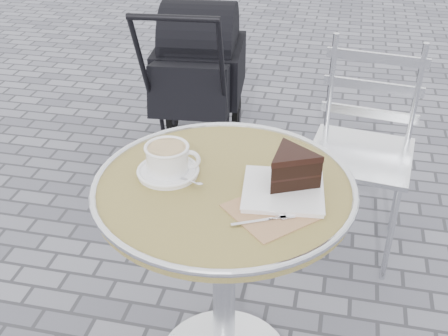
% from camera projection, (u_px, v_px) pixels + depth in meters
% --- Properties ---
extents(cafe_table, '(0.72, 0.72, 0.74)m').
position_uv_depth(cafe_table, '(224.00, 232.00, 1.60)').
color(cafe_table, silver).
rests_on(cafe_table, ground).
extents(cappuccino_set, '(0.19, 0.17, 0.09)m').
position_uv_depth(cappuccino_set, '(168.00, 162.00, 1.54)').
color(cappuccino_set, white).
rests_on(cappuccino_set, cafe_table).
extents(cake_plate_set, '(0.26, 0.34, 0.11)m').
position_uv_depth(cake_plate_set, '(289.00, 174.00, 1.46)').
color(cake_plate_set, '#AA7B5D').
rests_on(cake_plate_set, cafe_table).
extents(bistro_chair, '(0.44, 0.44, 0.87)m').
position_uv_depth(bistro_chair, '(366.00, 125.00, 2.23)').
color(bistro_chair, silver).
rests_on(bistro_chair, ground).
extents(baby_stroller, '(0.49, 0.92, 0.92)m').
position_uv_depth(baby_stroller, '(197.00, 81.00, 2.91)').
color(baby_stroller, black).
rests_on(baby_stroller, ground).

